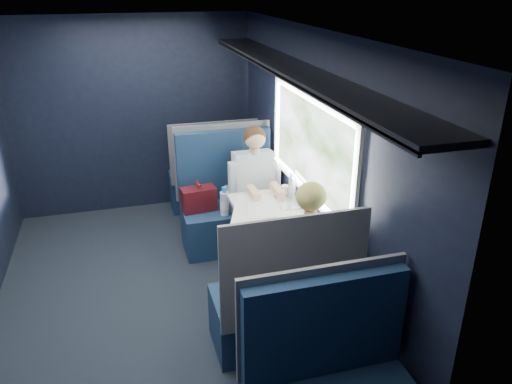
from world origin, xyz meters
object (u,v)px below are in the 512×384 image
object	(u,v)px
seat_row_front	(212,177)
bottle_small	(292,186)
seat_bay_far	(282,303)
seat_bay_near	(228,207)
woman	(306,251)
cup	(285,190)
laptop	(297,195)
man	(256,184)
table	(270,220)

from	to	relation	value
seat_row_front	bottle_small	xyz separation A→B (m)	(0.48, -1.53, 0.43)
seat_bay_far	seat_row_front	xyz separation A→B (m)	(0.00, 2.67, -0.00)
seat_bay_near	seat_row_front	size ratio (longest dim) A/B	1.09
woman	seat_row_front	bearing A→B (deg)	95.70
woman	cup	distance (m)	1.05
woman	seat_bay_far	bearing A→B (deg)	-146.18
seat_bay_far	laptop	bearing A→B (deg)	64.53
seat_bay_near	woman	xyz separation A→B (m)	(0.27, -1.58, 0.31)
seat_row_front	woman	distance (m)	2.54
man	bottle_small	world-z (taller)	man
seat_bay_far	woman	size ratio (longest dim) A/B	0.95
laptop	cup	xyz separation A→B (m)	(-0.05, 0.18, -0.02)
table	bottle_small	world-z (taller)	bottle_small
woman	bottle_small	distance (m)	1.01
seat_bay_near	bottle_small	size ratio (longest dim) A/B	5.34
table	laptop	size ratio (longest dim) A/B	2.93
table	seat_bay_near	size ratio (longest dim) A/B	0.79
table	laptop	xyz separation A→B (m)	(0.30, 0.14, 0.15)
seat_bay_far	woman	bearing A→B (deg)	33.82
seat_bay_near	seat_row_front	xyz separation A→B (m)	(0.02, 0.93, -0.01)
man	seat_bay_far	bearing A→B (deg)	-99.03
bottle_small	seat_bay_far	bearing A→B (deg)	-112.80
table	bottle_small	xyz separation A→B (m)	(0.30, 0.27, 0.18)
seat_bay_far	laptop	xyz separation A→B (m)	(0.48, 1.02, 0.39)
cup	table	bearing A→B (deg)	-127.46
woman	laptop	size ratio (longest dim) A/B	3.87
laptop	seat_row_front	bearing A→B (deg)	106.30
seat_row_front	laptop	world-z (taller)	seat_row_front
table	man	bearing A→B (deg)	84.48
seat_bay_far	bottle_small	bearing A→B (deg)	67.20
cup	laptop	bearing A→B (deg)	-73.79
table	seat_bay_far	size ratio (longest dim) A/B	0.79
seat_bay_near	bottle_small	distance (m)	0.89
laptop	bottle_small	distance (m)	0.13
man	laptop	distance (m)	0.61
seat_row_front	man	xyz separation A→B (m)	(0.25, -1.10, 0.31)
bottle_small	cup	world-z (taller)	bottle_small
man	bottle_small	distance (m)	0.50
man	cup	bearing A→B (deg)	-64.23
seat_bay_far	seat_row_front	bearing A→B (deg)	90.00
man	woman	size ratio (longest dim) A/B	1.00
man	bottle_small	size ratio (longest dim) A/B	5.61
man	laptop	xyz separation A→B (m)	(0.23, -0.56, 0.09)
seat_bay_far	seat_bay_near	bearing A→B (deg)	90.51
seat_bay_near	laptop	distance (m)	0.97
seat_bay_near	bottle_small	bearing A→B (deg)	-50.64
table	woman	size ratio (longest dim) A/B	0.76
table	seat_bay_near	distance (m)	0.93
seat_row_front	seat_bay_near	bearing A→B (deg)	-90.96
woman	laptop	bearing A→B (deg)	74.58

